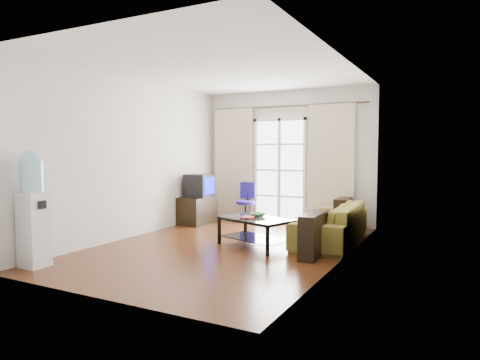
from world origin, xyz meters
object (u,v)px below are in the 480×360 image
object	(u,v)px
sofa	(331,223)
task_chair	(246,210)
coffee_table	(255,228)
crt_tv	(198,185)
tv_stand	(197,210)
water_cooler	(33,206)

from	to	relation	value
sofa	task_chair	distance (m)	2.39
coffee_table	crt_tv	world-z (taller)	crt_tv
tv_stand	task_chair	distance (m)	1.04
sofa	coffee_table	xyz separation A→B (m)	(-0.93, -0.91, -0.02)
task_chair	tv_stand	bearing A→B (deg)	-148.85
coffee_table	task_chair	distance (m)	2.35
tv_stand	task_chair	world-z (taller)	task_chair
sofa	water_cooler	world-z (taller)	water_cooler
coffee_table	crt_tv	size ratio (longest dim) A/B	2.37
sofa	tv_stand	distance (m)	2.89
tv_stand	task_chair	bearing A→B (deg)	46.22
task_chair	coffee_table	bearing A→B (deg)	-72.26
task_chair	sofa	bearing A→B (deg)	-40.44
task_chair	crt_tv	bearing A→B (deg)	-150.92
sofa	tv_stand	bearing A→B (deg)	-100.79
crt_tv	water_cooler	bearing A→B (deg)	-94.21
tv_stand	sofa	bearing A→B (deg)	-5.51
tv_stand	crt_tv	xyz separation A→B (m)	(0.00, 0.05, 0.50)
sofa	coffee_table	world-z (taller)	sofa
coffee_table	tv_stand	size ratio (longest dim) A/B	1.68
coffee_table	task_chair	size ratio (longest dim) A/B	1.54
water_cooler	tv_stand	bearing A→B (deg)	86.89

